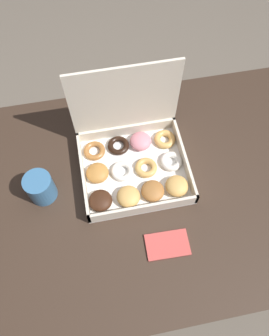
% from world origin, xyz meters
% --- Properties ---
extents(ground_plane, '(8.00, 8.00, 0.00)m').
position_xyz_m(ground_plane, '(0.00, 0.00, 0.00)').
color(ground_plane, '#6B6054').
extents(dining_table, '(1.29, 0.78, 0.78)m').
position_xyz_m(dining_table, '(0.00, 0.00, 0.67)').
color(dining_table, '#38281E').
rests_on(dining_table, ground_plane).
extents(donut_box, '(0.32, 0.29, 0.30)m').
position_xyz_m(donut_box, '(0.01, 0.08, 0.83)').
color(donut_box, white).
rests_on(donut_box, dining_table).
extents(coffee_mug, '(0.08, 0.08, 0.09)m').
position_xyz_m(coffee_mug, '(-0.27, 0.04, 0.83)').
color(coffee_mug, teal).
rests_on(coffee_mug, dining_table).
extents(paper_napkin, '(0.12, 0.08, 0.01)m').
position_xyz_m(paper_napkin, '(0.06, -0.18, 0.78)').
color(paper_napkin, '#CC4C47').
rests_on(paper_napkin, dining_table).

